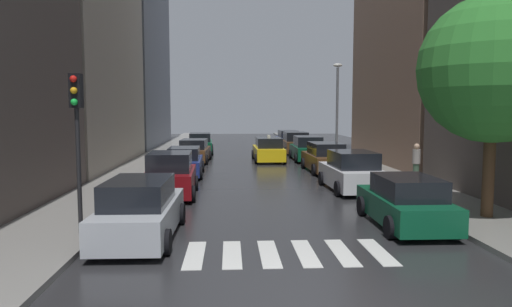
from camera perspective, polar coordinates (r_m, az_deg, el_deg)
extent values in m
cube|color=#27272A|center=(32.25, -0.75, -0.91)|extent=(28.00, 72.00, 0.04)
cube|color=gray|center=(32.61, -12.23, -0.79)|extent=(3.00, 72.00, 0.15)
cube|color=gray|center=(33.16, 10.55, -0.66)|extent=(3.00, 72.00, 0.15)
cube|color=silver|center=(11.65, -7.47, -12.14)|extent=(0.45, 2.20, 0.01)
cube|color=silver|center=(11.62, -2.94, -12.15)|extent=(0.45, 2.20, 0.01)
cube|color=silver|center=(11.66, 1.59, -12.09)|extent=(0.45, 2.20, 0.01)
cube|color=silver|center=(11.76, 6.06, -11.95)|extent=(0.45, 2.20, 0.01)
cube|color=silver|center=(11.94, 10.42, -11.75)|extent=(0.45, 2.20, 0.01)
cube|color=silver|center=(12.18, 14.62, -11.50)|extent=(0.45, 2.20, 0.01)
cube|color=slate|center=(46.65, -15.42, 11.53)|extent=(6.00, 15.63, 17.34)
cube|color=#B2B7BF|center=(13.22, -13.84, -7.54)|extent=(1.86, 4.66, 0.81)
cube|color=black|center=(12.86, -14.11, -4.55)|extent=(1.61, 2.57, 0.67)
cylinder|color=black|center=(14.93, -16.05, -7.15)|extent=(0.23, 0.64, 0.64)
cylinder|color=black|center=(14.61, -9.15, -7.28)|extent=(0.23, 0.64, 0.64)
cylinder|color=black|center=(12.07, -19.51, -10.24)|extent=(0.23, 0.64, 0.64)
cylinder|color=black|center=(11.67, -10.92, -10.55)|extent=(0.23, 0.64, 0.64)
cube|color=maroon|center=(19.28, -10.36, -3.31)|extent=(1.99, 4.06, 0.90)
cube|color=black|center=(18.97, -10.45, -0.97)|extent=(1.71, 2.25, 0.73)
cylinder|color=black|center=(20.73, -12.58, -3.59)|extent=(0.24, 0.65, 0.64)
cylinder|color=black|center=(20.56, -7.39, -3.58)|extent=(0.24, 0.65, 0.64)
cylinder|color=black|center=(18.15, -13.69, -4.89)|extent=(0.24, 0.65, 0.64)
cylinder|color=black|center=(17.96, -7.75, -4.89)|extent=(0.24, 0.65, 0.64)
cube|color=navy|center=(25.05, -8.69, -1.46)|extent=(1.84, 4.33, 0.75)
cube|color=black|center=(24.76, -8.75, 0.04)|extent=(1.59, 2.39, 0.61)
cylinder|color=black|center=(26.55, -10.35, -1.61)|extent=(0.23, 0.64, 0.64)
cylinder|color=black|center=(26.43, -6.57, -1.59)|extent=(0.23, 0.64, 0.64)
cylinder|color=black|center=(23.76, -11.04, -2.43)|extent=(0.23, 0.64, 0.64)
cylinder|color=black|center=(23.62, -6.81, -2.41)|extent=(0.23, 0.64, 0.64)
cube|color=brown|center=(31.54, -7.51, -0.05)|extent=(2.02, 4.50, 0.75)
cube|color=black|center=(31.27, -7.57, 1.17)|extent=(1.71, 2.50, 0.62)
cylinder|color=black|center=(33.13, -8.79, -0.21)|extent=(0.25, 0.65, 0.64)
cylinder|color=black|center=(32.92, -5.63, -0.21)|extent=(0.25, 0.65, 0.64)
cylinder|color=black|center=(30.25, -9.55, -0.75)|extent=(0.25, 0.65, 0.64)
cylinder|color=black|center=(30.02, -6.09, -0.75)|extent=(0.25, 0.65, 0.64)
cube|color=#0C4C2D|center=(37.64, -6.81, 0.88)|extent=(2.04, 4.73, 0.82)
cube|color=black|center=(37.36, -6.83, 1.99)|extent=(1.73, 2.63, 0.67)
cylinder|color=black|center=(39.22, -8.11, 0.66)|extent=(0.25, 0.65, 0.64)
cylinder|color=black|center=(39.18, -5.42, 0.68)|extent=(0.25, 0.65, 0.64)
cylinder|color=black|center=(36.16, -8.31, 0.26)|extent=(0.25, 0.65, 0.64)
cylinder|color=black|center=(36.12, -5.39, 0.29)|extent=(0.25, 0.65, 0.64)
cube|color=#0C4C2D|center=(14.88, 17.64, -6.33)|extent=(1.84, 4.29, 0.74)
cube|color=black|center=(14.57, 18.01, -3.89)|extent=(1.60, 2.37, 0.61)
cylinder|color=black|center=(15.97, 12.82, -6.26)|extent=(0.23, 0.64, 0.64)
cylinder|color=black|center=(16.54, 18.85, -6.02)|extent=(0.23, 0.64, 0.64)
cylinder|color=black|center=(13.34, 16.08, -8.65)|extent=(0.23, 0.64, 0.64)
cylinder|color=black|center=(14.01, 23.11, -8.20)|extent=(0.23, 0.64, 0.64)
cube|color=silver|center=(20.78, 11.52, -2.77)|extent=(2.06, 4.42, 0.85)
cube|color=black|center=(20.48, 11.74, -0.71)|extent=(1.76, 2.45, 0.70)
cylinder|color=black|center=(21.94, 8.03, -3.03)|extent=(0.24, 0.65, 0.64)
cylinder|color=black|center=(22.46, 12.79, -2.91)|extent=(0.24, 0.65, 0.64)
cylinder|color=black|center=(19.19, 10.00, -4.26)|extent=(0.24, 0.65, 0.64)
cylinder|color=black|center=(19.78, 15.37, -4.09)|extent=(0.24, 0.65, 0.64)
cube|color=brown|center=(26.65, 8.37, -0.98)|extent=(1.97, 4.72, 0.82)
cube|color=black|center=(26.35, 8.50, 0.58)|extent=(1.69, 2.62, 0.67)
cylinder|color=black|center=(27.98, 5.81, -1.19)|extent=(0.24, 0.65, 0.64)
cylinder|color=black|center=(28.38, 9.45, -1.15)|extent=(0.24, 0.65, 0.64)
cylinder|color=black|center=(24.98, 7.12, -1.99)|extent=(0.24, 0.65, 0.64)
cylinder|color=black|center=(25.43, 11.17, -1.93)|extent=(0.24, 0.65, 0.64)
cube|color=#0C4C2D|center=(32.40, 6.25, 0.18)|extent=(1.94, 4.65, 0.84)
cube|color=black|center=(32.11, 6.33, 1.49)|extent=(1.70, 2.56, 0.68)
cylinder|color=black|center=(33.80, 4.25, -0.05)|extent=(0.23, 0.64, 0.64)
cylinder|color=black|center=(34.09, 7.42, -0.04)|extent=(0.23, 0.64, 0.64)
cylinder|color=black|center=(30.78, 4.94, -0.59)|extent=(0.23, 0.64, 0.64)
cylinder|color=black|center=(31.09, 8.41, -0.57)|extent=(0.23, 0.64, 0.64)
cube|color=brown|center=(37.56, 4.78, 0.93)|extent=(1.99, 4.47, 0.86)
cube|color=black|center=(37.29, 4.84, 2.10)|extent=(1.74, 2.47, 0.71)
cylinder|color=black|center=(38.90, 3.04, 0.66)|extent=(0.23, 0.64, 0.64)
cylinder|color=black|center=(39.18, 5.86, 0.68)|extent=(0.23, 0.64, 0.64)
cylinder|color=black|center=(36.00, 3.61, 0.28)|extent=(0.23, 0.64, 0.64)
cylinder|color=black|center=(36.30, 6.64, 0.30)|extent=(0.23, 0.64, 0.64)
cube|color=navy|center=(43.27, 3.89, 1.47)|extent=(1.96, 4.50, 0.79)
cube|color=black|center=(43.01, 3.94, 2.40)|extent=(1.68, 2.49, 0.65)
cylinder|color=black|center=(44.60, 2.44, 1.27)|extent=(0.24, 0.65, 0.64)
cylinder|color=black|center=(44.88, 4.75, 1.28)|extent=(0.24, 0.65, 0.64)
cylinder|color=black|center=(41.71, 2.96, 0.98)|extent=(0.24, 0.65, 0.64)
cylinder|color=black|center=(42.00, 5.43, 0.99)|extent=(0.24, 0.65, 0.64)
cube|color=yellow|center=(31.78, 1.51, 0.08)|extent=(1.91, 4.62, 0.80)
cube|color=black|center=(31.49, 1.55, 1.35)|extent=(1.66, 2.55, 0.65)
cube|color=#F2EDCC|center=(31.47, 1.55, 2.11)|extent=(0.20, 0.36, 0.18)
cylinder|color=black|center=(33.24, -0.33, -0.13)|extent=(0.23, 0.64, 0.64)
cylinder|color=black|center=(33.40, 2.84, -0.11)|extent=(0.23, 0.64, 0.64)
cylinder|color=black|center=(30.23, 0.04, -0.68)|extent=(0.23, 0.64, 0.64)
cylinder|color=black|center=(30.41, 3.52, -0.65)|extent=(0.23, 0.64, 0.64)
cylinder|color=#38513D|center=(23.02, 18.90, -2.23)|extent=(0.28, 0.28, 0.85)
cylinder|color=gray|center=(22.93, 18.96, -0.34)|extent=(0.36, 0.36, 0.67)
sphere|color=tan|center=(22.89, 19.00, 0.83)|extent=(0.27, 0.27, 0.27)
cylinder|color=#513823|center=(16.33, 26.47, -2.32)|extent=(0.36, 0.36, 2.66)
sphere|color=#2D782C|center=(16.25, 26.96, 9.16)|extent=(4.55, 4.55, 4.55)
cylinder|color=black|center=(13.45, -20.78, -2.04)|extent=(0.12, 0.12, 3.40)
cube|color=black|center=(13.36, -21.09, 7.15)|extent=(0.30, 0.30, 0.90)
sphere|color=red|center=(13.20, -21.38, 8.47)|extent=(0.18, 0.18, 0.18)
sphere|color=#F2A519|center=(13.18, -21.33, 7.17)|extent=(0.18, 0.18, 0.18)
sphere|color=green|center=(13.18, -21.29, 5.86)|extent=(0.18, 0.18, 0.18)
cylinder|color=#595B60|center=(30.74, 9.85, 4.67)|extent=(0.16, 0.16, 6.04)
ellipsoid|color=beige|center=(30.87, 9.94, 10.56)|extent=(0.60, 0.28, 0.24)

